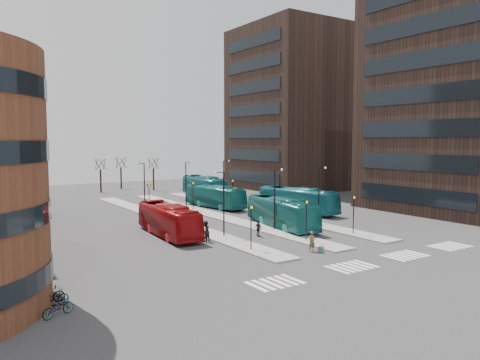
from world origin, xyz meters
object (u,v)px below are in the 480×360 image
bicycle_mid (49,294)px  bicycle_near (58,308)px  suitcase (321,249)px  traveller (312,241)px  teal_bus_b (215,196)px  commuter_b (258,229)px  commuter_c (289,222)px  teal_bus_c (298,200)px  teal_bus_d (204,187)px  teal_bus_a (281,212)px  commuter_a (206,231)px  red_bus (169,220)px  bicycle_far (52,299)px

bicycle_mid → bicycle_near: bearing=-172.2°
suitcase → traveller: 0.95m
teal_bus_b → commuter_b: teal_bus_b is taller
suitcase → commuter_c: (3.70, 8.62, 0.64)m
teal_bus_c → teal_bus_d: size_ratio=0.95×
teal_bus_a → suitcase: bearing=-102.2°
teal_bus_a → commuter_b: 5.47m
commuter_b → bicycle_near: 23.11m
suitcase → bicycle_mid: bearing=158.8°
suitcase → commuter_a: commuter_a is taller
teal_bus_b → traveller: (-5.88, -26.19, -0.67)m
teal_bus_b → bicycle_mid: (-26.52, -27.31, -1.01)m
suitcase → bicycle_near: (-21.05, -2.80, 0.21)m
red_bus → commuter_a: (1.69, -4.26, -0.58)m
traveller → commuter_c: bearing=65.2°
suitcase → bicycle_far: 21.09m
bicycle_near → bicycle_far: bicycle_far is taller
teal_bus_d → traveller: teal_bus_d is taller
teal_bus_a → bicycle_mid: bearing=-147.0°
commuter_b → bicycle_near: commuter_b is taller
bicycle_far → bicycle_mid: bearing=-13.4°
bicycle_near → bicycle_mid: bicycle_mid is taller
commuter_a → commuter_c: commuter_a is taller
bicycle_near → teal_bus_d: bearing=-60.3°
teal_bus_b → teal_bus_c: teal_bus_c is taller
red_bus → bicycle_near: (-13.43, -15.77, -1.05)m
commuter_b → commuter_c: (4.31, 0.65, 0.13)m
teal_bus_d → traveller: 38.56m
bicycle_mid → bicycle_far: (0.00, -0.82, -0.01)m
teal_bus_a → bicycle_near: size_ratio=6.34×
teal_bus_c → commuter_c: bearing=-141.9°
teal_bus_a → commuter_c: bearing=-94.3°
teal_bus_d → commuter_b: teal_bus_d is taller
red_bus → bicycle_far: bearing=-129.6°
teal_bus_b → commuter_c: (-1.78, -18.21, -0.62)m
teal_bus_a → bicycle_mid: 27.53m
traveller → bicycle_mid: traveller is taller
teal_bus_c → bicycle_mid: bearing=-159.7°
commuter_c → bicycle_far: 26.67m
commuter_b → bicycle_far: 22.45m
teal_bus_b → bicycle_mid: 38.08m
bicycle_far → traveller: bearing=-98.0°
red_bus → commuter_c: size_ratio=6.09×
teal_bus_a → teal_bus_d: bearing=87.6°
teal_bus_b → commuter_b: bearing=-114.1°
teal_bus_a → teal_bus_c: (7.87, 6.72, 0.02)m
teal_bus_d → commuter_a: 33.10m
red_bus → commuter_b: size_ratio=7.08×
teal_bus_b → teal_bus_d: teal_bus_d is taller
teal_bus_c → commuter_a: bearing=-162.4°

